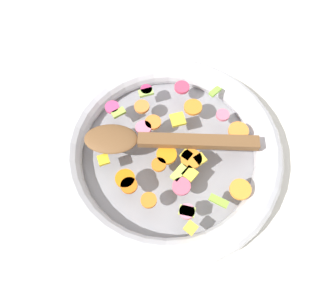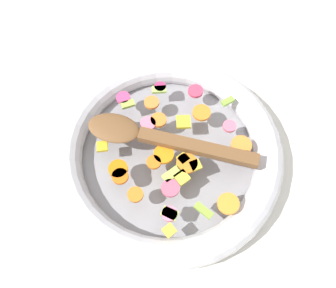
% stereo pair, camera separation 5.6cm
% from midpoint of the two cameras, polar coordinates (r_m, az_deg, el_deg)
% --- Properties ---
extents(ground_plane, '(4.00, 4.00, 0.00)m').
position_cam_midpoint_polar(ground_plane, '(0.60, -2.64, -2.41)').
color(ground_plane, silver).
extents(skillet, '(0.40, 0.40, 0.05)m').
position_cam_midpoint_polar(skillet, '(0.58, -2.73, -1.51)').
color(skillet, gray).
rests_on(skillet, ground_plane).
extents(chopped_vegetables, '(0.29, 0.26, 0.01)m').
position_cam_midpoint_polar(chopped_vegetables, '(0.55, -1.46, -0.81)').
color(chopped_vegetables, orange).
rests_on(chopped_vegetables, skillet).
extents(wooden_spoon, '(0.20, 0.26, 0.01)m').
position_cam_midpoint_polar(wooden_spoon, '(0.55, -5.75, 0.41)').
color(wooden_spoon, brown).
rests_on(wooden_spoon, chopped_vegetables).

